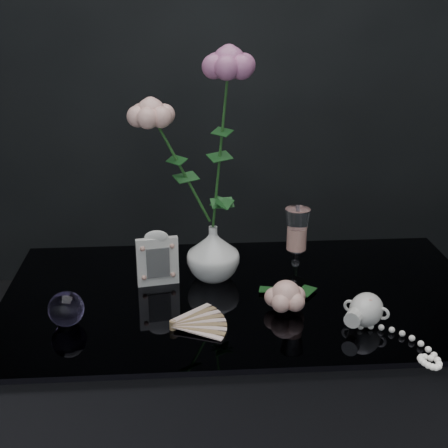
{
  "coord_description": "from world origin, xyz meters",
  "views": [
    {
      "loc": [
        -0.13,
        -1.17,
        1.4
      ],
      "look_at": [
        -0.04,
        0.06,
        0.92
      ],
      "focal_mm": 50.0,
      "sensor_mm": 36.0,
      "label": 1
    }
  ],
  "objects_px": {
    "wine_glass": "(296,247)",
    "vase": "(213,253)",
    "pearl_jar": "(366,308)",
    "loose_rose": "(286,296)",
    "picture_frame": "(157,258)",
    "paperweight": "(66,309)"
  },
  "relations": [
    {
      "from": "wine_glass",
      "to": "loose_rose",
      "type": "distance_m",
      "value": 0.14
    },
    {
      "from": "picture_frame",
      "to": "pearl_jar",
      "type": "height_order",
      "value": "picture_frame"
    },
    {
      "from": "loose_rose",
      "to": "wine_glass",
      "type": "bearing_deg",
      "value": 48.65
    },
    {
      "from": "picture_frame",
      "to": "paperweight",
      "type": "xyz_separation_m",
      "value": [
        -0.18,
        -0.17,
        -0.03
      ]
    },
    {
      "from": "picture_frame",
      "to": "wine_glass",
      "type": "bearing_deg",
      "value": -13.09
    },
    {
      "from": "wine_glass",
      "to": "pearl_jar",
      "type": "bearing_deg",
      "value": -60.05
    },
    {
      "from": "picture_frame",
      "to": "pearl_jar",
      "type": "relative_size",
      "value": 0.55
    },
    {
      "from": "picture_frame",
      "to": "loose_rose",
      "type": "bearing_deg",
      "value": -37.15
    },
    {
      "from": "paperweight",
      "to": "loose_rose",
      "type": "relative_size",
      "value": 0.37
    },
    {
      "from": "picture_frame",
      "to": "pearl_jar",
      "type": "bearing_deg",
      "value": -36.18
    },
    {
      "from": "wine_glass",
      "to": "loose_rose",
      "type": "bearing_deg",
      "value": -108.66
    },
    {
      "from": "loose_rose",
      "to": "pearl_jar",
      "type": "height_order",
      "value": "pearl_jar"
    },
    {
      "from": "wine_glass",
      "to": "vase",
      "type": "bearing_deg",
      "value": 167.3
    },
    {
      "from": "vase",
      "to": "loose_rose",
      "type": "relative_size",
      "value": 0.66
    },
    {
      "from": "vase",
      "to": "pearl_jar",
      "type": "distance_m",
      "value": 0.37
    },
    {
      "from": "wine_glass",
      "to": "picture_frame",
      "type": "bearing_deg",
      "value": 176.8
    },
    {
      "from": "vase",
      "to": "picture_frame",
      "type": "relative_size",
      "value": 0.97
    },
    {
      "from": "loose_rose",
      "to": "picture_frame",
      "type": "bearing_deg",
      "value": 130.04
    },
    {
      "from": "vase",
      "to": "picture_frame",
      "type": "distance_m",
      "value": 0.13
    },
    {
      "from": "pearl_jar",
      "to": "paperweight",
      "type": "bearing_deg",
      "value": -151.88
    },
    {
      "from": "wine_glass",
      "to": "pearl_jar",
      "type": "xyz_separation_m",
      "value": [
        0.11,
        -0.19,
        -0.06
      ]
    },
    {
      "from": "wine_glass",
      "to": "loose_rose",
      "type": "height_order",
      "value": "wine_glass"
    }
  ]
}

